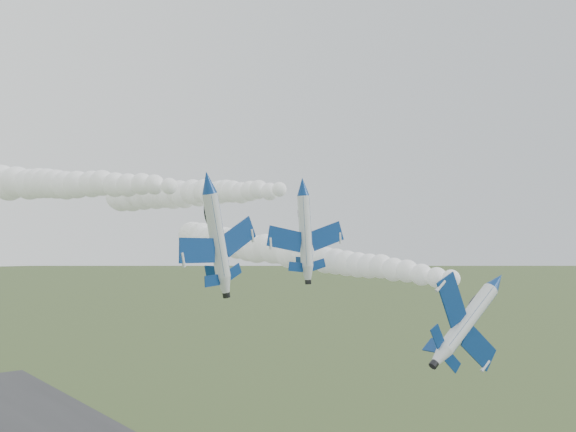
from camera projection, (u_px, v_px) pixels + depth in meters
name	position (u px, v px, depth m)	size (l,w,h in m)	color
jet_lead	(497.00, 282.00, 58.71)	(6.33, 12.02, 7.87)	silver
smoke_trail_jet_lead	(284.00, 252.00, 87.90)	(4.95, 64.63, 4.95)	white
jet_pair_left	(209.00, 182.00, 65.22)	(11.07, 13.30, 3.96)	silver
smoke_trail_jet_pair_left	(13.00, 183.00, 87.78)	(5.94, 68.35, 5.94)	white
jet_pair_right	(303.00, 186.00, 73.22)	(10.29, 12.27, 3.05)	silver
smoke_trail_jet_pair_right	(178.00, 194.00, 105.84)	(5.91, 71.50, 5.91)	white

